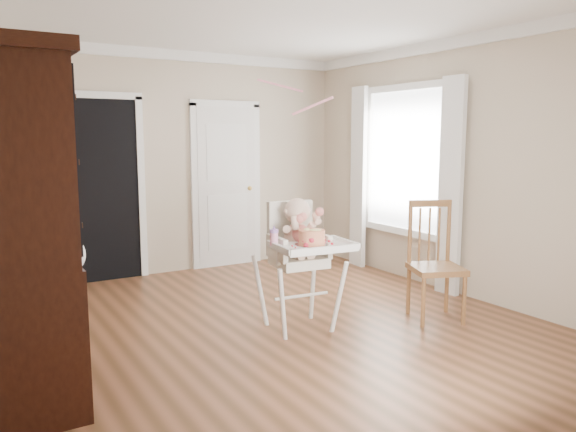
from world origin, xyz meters
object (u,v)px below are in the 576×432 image
high_chair (299,250)px  sippy_cup (274,237)px  china_cabinet (23,228)px  cake (312,238)px  dining_chair (435,265)px

high_chair → sippy_cup: size_ratio=6.63×
sippy_cup → high_chair: bearing=16.9°
sippy_cup → china_cabinet: bearing=-177.8°
high_chair → china_cabinet: (-2.17, -0.17, 0.41)m
sippy_cup → china_cabinet: size_ratio=0.08×
cake → china_cabinet: bearing=177.8°
sippy_cup → dining_chair: (1.53, -0.31, -0.36)m
cake → sippy_cup: sippy_cup is taller
china_cabinet → high_chair: bearing=4.4°
high_chair → sippy_cup: bearing=-156.7°
high_chair → cake: high_chair is taller
sippy_cup → china_cabinet: china_cabinet is taller
china_cabinet → dining_chair: size_ratio=2.03×
high_chair → dining_chair: 1.31m
high_chair → dining_chair: (1.23, -0.40, -0.20)m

